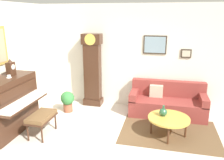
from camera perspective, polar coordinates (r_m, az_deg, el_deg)
ground_plane at (r=4.68m, az=-1.77°, el=-17.24°), size 6.40×6.00×0.10m
wall_back at (r=6.36m, az=3.78°, el=5.91°), size 5.30×0.13×2.80m
area_rug at (r=5.36m, az=13.95°, el=-12.42°), size 2.10×1.50×0.01m
piano at (r=5.50m, az=-24.37°, el=-5.67°), size 0.87×1.44×1.22m
piano_bench at (r=5.16m, az=-17.16°, el=-8.88°), size 0.42×0.70×0.48m
grandfather_clock at (r=6.44m, az=-4.86°, el=2.02°), size 0.52×0.34×2.03m
couch at (r=6.13m, az=13.57°, el=-5.52°), size 1.90×0.80×0.84m
coffee_table at (r=5.06m, az=13.97°, el=-9.34°), size 0.88×0.88×0.42m
mantel_clock at (r=5.45m, az=-23.91°, el=2.74°), size 0.13×0.18×0.38m
teacup at (r=5.33m, az=-24.30°, el=0.78°), size 0.12×0.12×0.06m
green_jug at (r=5.06m, az=12.64°, el=-7.81°), size 0.17×0.17×0.24m
potted_plant at (r=6.22m, az=-11.01°, el=-4.95°), size 0.36×0.36×0.56m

